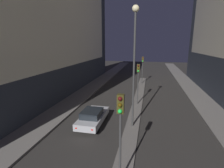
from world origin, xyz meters
name	(u,v)px	position (x,y,z in m)	size (l,w,h in m)	color
building_left	(48,3)	(-12.19, 18.11, 12.14)	(6.01, 36.22, 24.26)	#2D333D
median_strip	(138,102)	(0.00, 16.25, 0.06)	(1.17, 30.49, 0.12)	#66605B
traffic_light_near	(120,120)	(0.00, 3.31, 3.54)	(0.32, 0.42, 4.67)	#383838
traffic_light_mid	(138,75)	(0.00, 15.39, 3.54)	(0.32, 0.42, 4.67)	#383838
traffic_light_far	(143,64)	(0.00, 26.75, 3.54)	(0.32, 0.42, 4.67)	#383838
street_lamp	(134,49)	(0.00, 9.73, 6.64)	(0.53, 0.53, 9.71)	#383838
car_left_lane	(93,117)	(-3.48, 9.50, 0.72)	(1.86, 4.49, 1.42)	#B2B2B7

